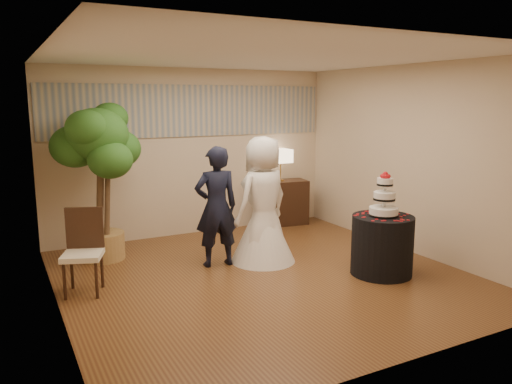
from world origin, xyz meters
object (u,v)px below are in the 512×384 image
cake_table (382,245)px  wedding_cake (384,194)px  console (280,203)px  side_chair (82,253)px  ficus_tree (100,181)px  groom (216,207)px  table_lamp (281,165)px  bride (263,200)px

cake_table → wedding_cake: (0.00, 0.00, 0.69)m
console → side_chair: bearing=-146.0°
ficus_tree → console: bearing=10.0°
groom → table_lamp: 2.55m
ficus_tree → table_lamp: bearing=10.0°
groom → bride: bearing=173.9°
groom → side_chair: groom is taller
bride → console: bearing=-142.8°
console → table_lamp: 0.70m
cake_table → console: console is taller
cake_table → console: (0.18, 2.95, 0.02)m
groom → wedding_cake: (1.78, -1.35, 0.25)m
table_lamp → ficus_tree: 3.37m
bride → side_chair: (-2.47, -0.09, -0.39)m
wedding_cake → side_chair: wedding_cake is taller
bride → console: bride is taller
groom → table_lamp: bearing=-135.3°
groom → cake_table: bearing=148.4°
console → table_lamp: table_lamp is taller
ficus_tree → groom: bearing=-37.0°
wedding_cake → side_chair: 3.81m
bride → cake_table: (1.13, -1.21, -0.50)m
cake_table → wedding_cake: bearing=0.0°
bride → side_chair: bride is taller
groom → cake_table: groom is taller
groom → console: 2.57m
wedding_cake → ficus_tree: ficus_tree is taller
groom → wedding_cake: groom is taller
groom → table_lamp: (1.97, 1.60, 0.28)m
groom → console: groom is taller
side_chair → table_lamp: bearing=46.6°
console → ficus_tree: (-3.32, -0.58, 0.74)m
table_lamp → ficus_tree: size_ratio=0.25×
bride → console: size_ratio=1.82×
groom → side_chair: bearing=12.4°
groom → ficus_tree: ficus_tree is taller
bride → wedding_cake: (1.13, -1.21, 0.19)m
cake_table → side_chair: 3.77m
wedding_cake → console: bearing=86.5°
table_lamp → groom: bearing=-140.8°
table_lamp → console: bearing=180.0°
bride → wedding_cake: 1.66m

